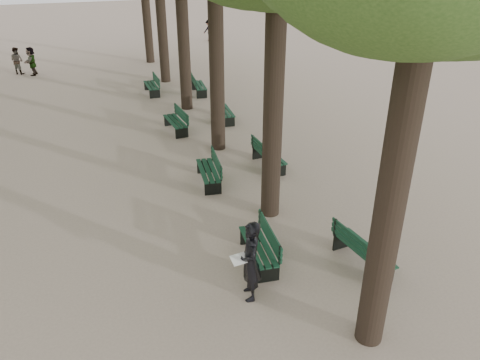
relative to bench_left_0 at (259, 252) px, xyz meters
name	(u,v)px	position (x,y,z in m)	size (l,w,h in m)	color
ground	(259,290)	(-0.37, -0.99, -0.27)	(120.00, 120.00, 0.00)	tan
bench_left_0	(259,252)	(0.00, 0.00, 0.00)	(0.74, 1.85, 0.92)	black
bench_left_1	(209,175)	(0.00, 4.37, 0.00)	(0.77, 1.85, 0.92)	black
bench_left_2	(176,125)	(0.00, 9.23, 0.00)	(0.72, 1.84, 0.92)	black
bench_left_3	(152,89)	(0.00, 14.86, 0.00)	(0.58, 1.80, 0.92)	black
bench_right_0	(362,256)	(2.27, -0.96, 0.00)	(0.77, 1.85, 0.92)	black
bench_right_1	(269,160)	(2.27, 4.84, 0.00)	(0.64, 1.82, 0.92)	black
bench_right_2	(225,115)	(2.27, 9.82, 0.00)	(0.72, 1.84, 0.92)	black
bench_right_3	(199,89)	(2.27, 14.05, 0.00)	(0.74, 1.85, 0.92)	black
man_with_map	(250,261)	(-0.63, -1.10, 0.66)	(0.68, 0.79, 1.86)	black
pedestrian_b	(209,30)	(6.73, 27.74, 0.52)	(1.02, 0.32, 1.58)	#262628
pedestrian_e	(32,61)	(-5.82, 20.96, 0.53)	(1.48, 0.32, 1.60)	#262628
pedestrian_a	(17,61)	(-6.64, 21.52, 0.49)	(0.74, 0.31, 1.53)	#262628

